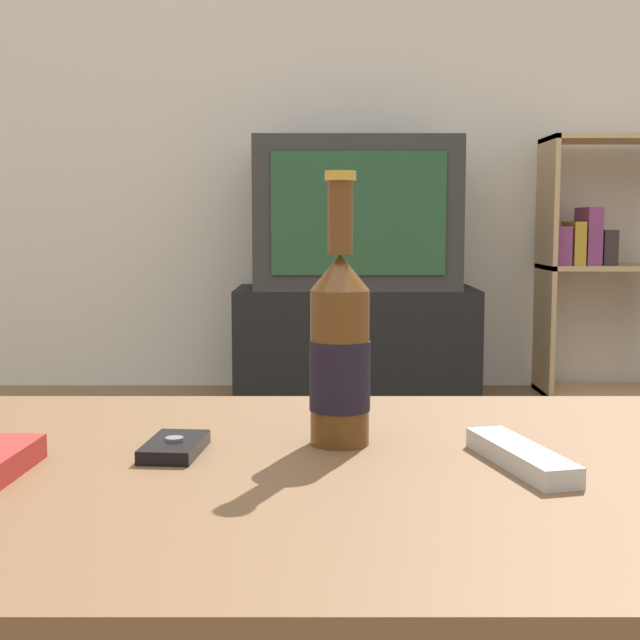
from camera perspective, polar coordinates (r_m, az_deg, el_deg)
name	(u,v)px	position (r m, az deg, el deg)	size (l,w,h in m)	color
back_wall	(313,84)	(3.92, -0.44, 14.90)	(8.00, 0.05, 2.60)	silver
coffee_table	(281,536)	(0.91, -2.49, -13.64)	(1.10, 0.68, 0.48)	brown
tv_stand	(358,343)	(3.62, 2.46, -1.48)	(0.96, 0.44, 0.45)	black
television	(359,214)	(3.58, 2.50, 6.80)	(0.80, 0.45, 0.59)	#2D2D2D
bookshelf	(600,260)	(3.84, 17.49, 3.67)	(0.49, 0.30, 1.06)	tan
beer_bottle	(343,350)	(0.94, 1.46, -1.91)	(0.06, 0.06, 0.29)	#563314
cell_phone	(177,447)	(0.93, -9.12, -8.01)	(0.06, 0.10, 0.02)	black
remote_control	(524,457)	(0.89, 12.90, -8.52)	(0.08, 0.17, 0.02)	beige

